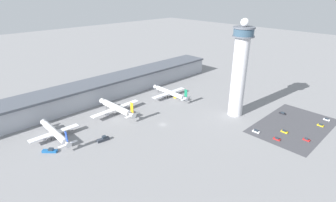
{
  "coord_description": "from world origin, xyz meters",
  "views": [
    {
      "loc": [
        -107.31,
        -116.48,
        86.09
      ],
      "look_at": [
        14.81,
        10.09,
        10.04
      ],
      "focal_mm": 28.0,
      "sensor_mm": 36.0,
      "label": 1
    }
  ],
  "objects_px": {
    "car_blue_compact": "(283,113)",
    "car_red_hatchback": "(321,125)",
    "car_yellow_taxi": "(256,131)",
    "control_tower": "(240,69)",
    "service_truck_catering": "(176,96)",
    "service_truck_fuel": "(50,151)",
    "car_grey_coupe": "(277,139)",
    "airplane_gate_bravo": "(117,108)",
    "car_white_wagon": "(284,132)",
    "car_navy_sedan": "(327,119)",
    "airplane_gate_alpha": "(55,133)",
    "service_truck_baggage": "(103,139)",
    "airplane_gate_charlie": "(170,93)",
    "car_black_suv": "(306,140)"
  },
  "relations": [
    {
      "from": "car_blue_compact",
      "to": "car_red_hatchback",
      "type": "bearing_deg",
      "value": -89.16
    },
    {
      "from": "car_yellow_taxi",
      "to": "control_tower",
      "type": "bearing_deg",
      "value": 62.4
    },
    {
      "from": "service_truck_catering",
      "to": "car_blue_compact",
      "type": "bearing_deg",
      "value": -67.12
    },
    {
      "from": "service_truck_fuel",
      "to": "car_red_hatchback",
      "type": "relative_size",
      "value": 1.83
    },
    {
      "from": "car_grey_coupe",
      "to": "airplane_gate_bravo",
      "type": "bearing_deg",
      "value": 117.07
    },
    {
      "from": "service_truck_fuel",
      "to": "car_blue_compact",
      "type": "height_order",
      "value": "service_truck_fuel"
    },
    {
      "from": "car_blue_compact",
      "to": "car_white_wagon",
      "type": "bearing_deg",
      "value": -153.77
    },
    {
      "from": "service_truck_catering",
      "to": "car_navy_sedan",
      "type": "height_order",
      "value": "service_truck_catering"
    },
    {
      "from": "control_tower",
      "to": "service_truck_catering",
      "type": "bearing_deg",
      "value": 97.55
    },
    {
      "from": "airplane_gate_alpha",
      "to": "airplane_gate_bravo",
      "type": "relative_size",
      "value": 0.95
    },
    {
      "from": "car_blue_compact",
      "to": "control_tower",
      "type": "bearing_deg",
      "value": 136.48
    },
    {
      "from": "control_tower",
      "to": "car_grey_coupe",
      "type": "bearing_deg",
      "value": -107.52
    },
    {
      "from": "control_tower",
      "to": "car_navy_sedan",
      "type": "xyz_separation_m",
      "value": [
        38.64,
        -50.76,
        -33.89
      ]
    },
    {
      "from": "airplane_gate_alpha",
      "to": "service_truck_baggage",
      "type": "xyz_separation_m",
      "value": [
        19.94,
        -22.7,
        -3.18
      ]
    },
    {
      "from": "airplane_gate_charlie",
      "to": "car_grey_coupe",
      "type": "distance_m",
      "value": 95.07
    },
    {
      "from": "car_grey_coupe",
      "to": "car_blue_compact",
      "type": "relative_size",
      "value": 0.91
    },
    {
      "from": "airplane_gate_bravo",
      "to": "service_truck_fuel",
      "type": "height_order",
      "value": "airplane_gate_bravo"
    },
    {
      "from": "car_grey_coupe",
      "to": "airplane_gate_charlie",
      "type": "bearing_deg",
      "value": 89.84
    },
    {
      "from": "car_black_suv",
      "to": "car_navy_sedan",
      "type": "xyz_separation_m",
      "value": [
        38.36,
        0.31,
        -0.02
      ]
    },
    {
      "from": "service_truck_fuel",
      "to": "service_truck_baggage",
      "type": "bearing_deg",
      "value": -20.38
    },
    {
      "from": "car_navy_sedan",
      "to": "car_yellow_taxi",
      "type": "bearing_deg",
      "value": 152.96
    },
    {
      "from": "service_truck_baggage",
      "to": "car_blue_compact",
      "type": "relative_size",
      "value": 1.66
    },
    {
      "from": "car_grey_coupe",
      "to": "car_navy_sedan",
      "type": "bearing_deg",
      "value": -14.12
    },
    {
      "from": "service_truck_fuel",
      "to": "car_yellow_taxi",
      "type": "distance_m",
      "value": 126.67
    },
    {
      "from": "service_truck_baggage",
      "to": "car_white_wagon",
      "type": "relative_size",
      "value": 1.78
    },
    {
      "from": "control_tower",
      "to": "airplane_gate_bravo",
      "type": "relative_size",
      "value": 1.68
    },
    {
      "from": "car_black_suv",
      "to": "car_navy_sedan",
      "type": "bearing_deg",
      "value": 0.47
    },
    {
      "from": "control_tower",
      "to": "airplane_gate_bravo",
      "type": "distance_m",
      "value": 92.35
    },
    {
      "from": "control_tower",
      "to": "car_navy_sedan",
      "type": "relative_size",
      "value": 16.66
    },
    {
      "from": "airplane_gate_bravo",
      "to": "airplane_gate_alpha",
      "type": "bearing_deg",
      "value": -176.14
    },
    {
      "from": "service_truck_catering",
      "to": "car_black_suv",
      "type": "height_order",
      "value": "service_truck_catering"
    },
    {
      "from": "airplane_gate_charlie",
      "to": "service_truck_baggage",
      "type": "height_order",
      "value": "airplane_gate_charlie"
    },
    {
      "from": "service_truck_baggage",
      "to": "car_blue_compact",
      "type": "height_order",
      "value": "service_truck_baggage"
    },
    {
      "from": "airplane_gate_charlie",
      "to": "service_truck_fuel",
      "type": "distance_m",
      "value": 107.11
    },
    {
      "from": "car_yellow_taxi",
      "to": "car_red_hatchback",
      "type": "bearing_deg",
      "value": -33.79
    },
    {
      "from": "car_white_wagon",
      "to": "car_yellow_taxi",
      "type": "height_order",
      "value": "car_yellow_taxi"
    },
    {
      "from": "service_truck_baggage",
      "to": "car_blue_compact",
      "type": "bearing_deg",
      "value": -27.33
    },
    {
      "from": "airplane_gate_alpha",
      "to": "service_truck_baggage",
      "type": "height_order",
      "value": "airplane_gate_alpha"
    },
    {
      "from": "service_truck_baggage",
      "to": "control_tower",
      "type": "bearing_deg",
      "value": -21.4
    },
    {
      "from": "airplane_gate_bravo",
      "to": "car_grey_coupe",
      "type": "distance_m",
      "value": 111.37
    },
    {
      "from": "airplane_gate_charlie",
      "to": "car_grey_coupe",
      "type": "xyz_separation_m",
      "value": [
        -0.26,
        -94.99,
        -3.67
      ]
    },
    {
      "from": "car_grey_coupe",
      "to": "car_yellow_taxi",
      "type": "height_order",
      "value": "car_yellow_taxi"
    },
    {
      "from": "service_truck_catering",
      "to": "car_black_suv",
      "type": "distance_m",
      "value": 105.03
    },
    {
      "from": "airplane_gate_bravo",
      "to": "service_truck_baggage",
      "type": "relative_size",
      "value": 5.22
    },
    {
      "from": "airplane_gate_alpha",
      "to": "car_black_suv",
      "type": "relative_size",
      "value": 9.46
    },
    {
      "from": "airplane_gate_bravo",
      "to": "car_grey_coupe",
      "type": "relative_size",
      "value": 9.5
    },
    {
      "from": "car_red_hatchback",
      "to": "airplane_gate_charlie",
      "type": "bearing_deg",
      "value": 109.47
    },
    {
      "from": "car_navy_sedan",
      "to": "service_truck_catering",
      "type": "bearing_deg",
      "value": 113.65
    },
    {
      "from": "airplane_gate_bravo",
      "to": "service_truck_catering",
      "type": "relative_size",
      "value": 5.24
    },
    {
      "from": "service_truck_baggage",
      "to": "car_navy_sedan",
      "type": "distance_m",
      "value": 154.55
    }
  ]
}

